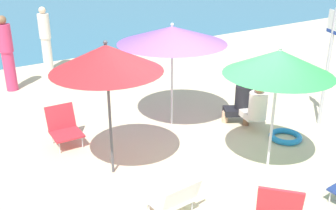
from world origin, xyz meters
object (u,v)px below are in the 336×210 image
object	(u,v)px
beach_chair_d	(175,198)
umbrella_green	(279,63)
person_c	(241,100)
umbrella_red	(106,58)
warning_sign	(330,52)
beach_chair_a	(64,126)
person_a	(46,39)
beach_chair_c	(279,204)
person_b	(256,107)
swim_ring	(285,137)
person_d	(7,54)
umbrella_purple	(172,35)

from	to	relation	value
beach_chair_d	umbrella_green	bearing A→B (deg)	-88.99
beach_chair_d	person_c	world-z (taller)	person_c
umbrella_red	warning_sign	size ratio (longest dim) A/B	0.93
warning_sign	beach_chair_a	bearing A→B (deg)	-177.19
umbrella_green	person_a	xyz separation A→B (m)	(-1.06, 6.94, -0.84)
beach_chair_d	person_a	bearing A→B (deg)	-8.24
beach_chair_c	beach_chair_d	bearing A→B (deg)	92.94
person_b	swim_ring	world-z (taller)	person_b
umbrella_green	beach_chair_d	bearing A→B (deg)	-176.70
person_d	swim_ring	size ratio (longest dim) A/B	3.03
beach_chair_d	person_b	size ratio (longest dim) A/B	0.60
beach_chair_d	person_d	size ratio (longest dim) A/B	0.33
beach_chair_c	person_b	xyz separation A→B (m)	(1.76, 2.07, 0.12)
umbrella_red	person_d	xyz separation A→B (m)	(-0.32, 4.59, -0.89)
person_d	swim_ring	bearing A→B (deg)	156.66
beach_chair_c	person_a	xyz separation A→B (m)	(-0.12, 7.93, 0.50)
beach_chair_a	person_a	bearing A→B (deg)	168.01
beach_chair_c	person_d	bearing A→B (deg)	60.28
umbrella_red	swim_ring	size ratio (longest dim) A/B	3.51
umbrella_green	person_c	xyz separation A→B (m)	(0.90, 1.54, -1.25)
beach_chair_c	person_b	distance (m)	2.72
umbrella_red	person_c	distance (m)	3.17
person_d	umbrella_red	bearing A→B (deg)	128.66
beach_chair_d	person_b	world-z (taller)	person_b
umbrella_purple	person_b	bearing A→B (deg)	-46.72
umbrella_green	umbrella_red	bearing A→B (deg)	147.01
umbrella_purple	warning_sign	xyz separation A→B (m)	(2.34, -1.59, -0.31)
beach_chair_d	umbrella_red	bearing A→B (deg)	5.02
umbrella_purple	umbrella_red	xyz separation A→B (m)	(-1.73, -0.93, 0.06)
umbrella_purple	swim_ring	bearing A→B (deg)	-52.43
beach_chair_a	person_a	size ratio (longest dim) A/B	0.38
umbrella_green	person_a	distance (m)	7.07
beach_chair_c	person_a	size ratio (longest dim) A/B	0.46
person_a	warning_sign	bearing A→B (deg)	23.52
umbrella_purple	person_a	distance (m)	4.87
beach_chair_c	umbrella_green	bearing A→B (deg)	5.92
beach_chair_d	person_d	bearing A→B (deg)	2.49
warning_sign	beach_chair_c	bearing A→B (deg)	-124.61
warning_sign	umbrella_green	bearing A→B (deg)	-136.24
umbrella_red	beach_chair_c	world-z (taller)	umbrella_red
person_b	swim_ring	size ratio (longest dim) A/B	1.67
person_b	person_c	distance (m)	0.47
umbrella_red	beach_chair_d	xyz separation A→B (m)	(0.18, -1.38, -1.50)
beach_chair_a	person_b	bearing A→B (deg)	66.65
warning_sign	swim_ring	xyz separation A→B (m)	(-1.05, -0.08, -1.36)
swim_ring	umbrella_purple	bearing A→B (deg)	127.57
beach_chair_d	person_a	distance (m)	7.10
beach_chair_c	swim_ring	world-z (taller)	beach_chair_c
person_a	person_b	bearing A→B (deg)	14.79
umbrella_green	beach_chair_d	xyz separation A→B (m)	(-1.79, -0.10, -1.43)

